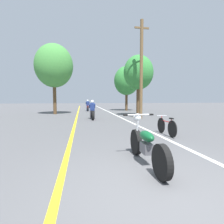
{
  "coord_description": "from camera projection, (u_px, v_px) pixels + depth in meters",
  "views": [
    {
      "loc": [
        -1.31,
        -2.58,
        1.48
      ],
      "look_at": [
        0.04,
        5.09,
        0.9
      ],
      "focal_mm": 28.0,
      "sensor_mm": 36.0,
      "label": 1
    }
  ],
  "objects": [
    {
      "name": "ground_plane",
      "position": [
        163.0,
        189.0,
        2.86
      ],
      "size": [
        120.0,
        120.0,
        0.0
      ],
      "primitive_type": "plane",
      "color": "#515154"
    },
    {
      "name": "lane_stripe_center",
      "position": [
        77.0,
        116.0,
        15.43
      ],
      "size": [
        0.14,
        48.0,
        0.01
      ],
      "primitive_type": "cube",
      "color": "yellow",
      "rests_on": "ground"
    },
    {
      "name": "lane_stripe_edge",
      "position": [
        116.0,
        115.0,
        16.02
      ],
      "size": [
        0.14,
        48.0,
        0.01
      ],
      "primitive_type": "cube",
      "color": "white",
      "rests_on": "ground"
    },
    {
      "name": "utility_pole",
      "position": [
        141.0,
        69.0,
        13.03
      ],
      "size": [
        1.1,
        0.24,
        7.3
      ],
      "color": "brown",
      "rests_on": "ground"
    },
    {
      "name": "roadside_tree_right_near",
      "position": [
        138.0,
        73.0,
        15.14
      ],
      "size": [
        2.59,
        2.33,
        5.28
      ],
      "color": "#513A23",
      "rests_on": "ground"
    },
    {
      "name": "roadside_tree_right_far",
      "position": [
        127.0,
        81.0,
        22.14
      ],
      "size": [
        3.17,
        2.85,
        5.63
      ],
      "color": "#513A23",
      "rests_on": "ground"
    },
    {
      "name": "roadside_tree_left",
      "position": [
        54.0,
        66.0,
        16.76
      ],
      "size": [
        3.61,
        3.25,
        6.75
      ],
      "color": "#513A23",
      "rests_on": "ground"
    },
    {
      "name": "motorcycle_foreground",
      "position": [
        146.0,
        144.0,
        3.97
      ],
      "size": [
        0.79,
        2.19,
        1.11
      ],
      "color": "black",
      "rests_on": "ground"
    },
    {
      "name": "motorcycle_rider_lead",
      "position": [
        92.0,
        112.0,
        12.91
      ],
      "size": [
        0.5,
        2.12,
        1.41
      ],
      "color": "black",
      "rests_on": "ground"
    },
    {
      "name": "motorcycle_rider_far",
      "position": [
        88.0,
        107.0,
        21.75
      ],
      "size": [
        0.5,
        2.13,
        1.4
      ],
      "color": "black",
      "rests_on": "ground"
    },
    {
      "name": "bicycle_parked",
      "position": [
        166.0,
        126.0,
        7.16
      ],
      "size": [
        0.44,
        1.62,
        0.77
      ],
      "color": "black",
      "rests_on": "ground"
    }
  ]
}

